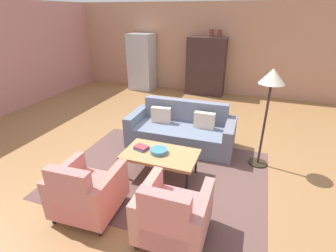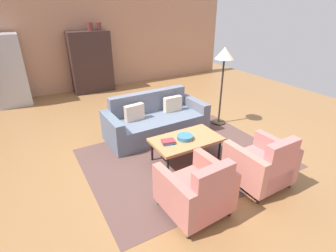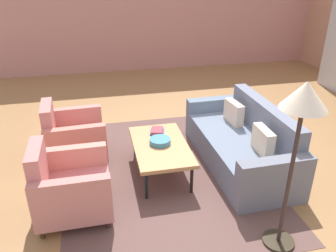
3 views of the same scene
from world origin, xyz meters
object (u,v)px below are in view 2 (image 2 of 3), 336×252
at_px(armchair_left, 198,192).
at_px(cabinet, 91,62).
at_px(refrigerator, 8,71).
at_px(coffee_table, 186,140).
at_px(floor_lamp, 224,61).
at_px(couch, 155,121).
at_px(vase_round, 99,26).
at_px(armchair_right, 263,166).
at_px(book_stack, 168,142).
at_px(vase_tall, 90,26).
at_px(fruit_bowl, 185,137).

relative_size(armchair_left, cabinet, 0.49).
height_order(armchair_left, refrigerator, refrigerator).
xyz_separation_m(coffee_table, floor_lamp, (1.52, 0.92, 1.06)).
height_order(couch, vase_round, vase_round).
relative_size(couch, refrigerator, 1.15).
height_order(coffee_table, armchair_right, armchair_right).
bearing_deg(couch, book_stack, 72.05).
bearing_deg(couch, armchair_left, 74.50).
bearing_deg(vase_tall, armchair_right, -82.24).
xyz_separation_m(fruit_bowl, vase_round, (0.07, 4.77, 1.45)).
bearing_deg(armchair_right, fruit_bowl, 117.68).
height_order(fruit_bowl, cabinet, cabinet).
distance_m(armchair_left, armchair_right, 1.20).
height_order(coffee_table, cabinet, cabinet).
height_order(refrigerator, floor_lamp, refrigerator).
bearing_deg(couch, fruit_bowl, 87.44).
height_order(couch, cabinet, cabinet).
relative_size(book_stack, cabinet, 0.14).
bearing_deg(couch, coffee_table, 88.78).
bearing_deg(armchair_right, vase_tall, 97.12).
height_order(cabinet, vase_round, vase_round).
relative_size(armchair_right, vase_tall, 3.78).
distance_m(coffee_table, armchair_right, 1.31).
relative_size(coffee_table, floor_lamp, 0.70).
height_order(armchair_right, floor_lamp, floor_lamp).
xyz_separation_m(armchair_left, book_stack, (0.25, 1.19, 0.11)).
bearing_deg(book_stack, cabinet, 89.50).
relative_size(couch, coffee_table, 1.77).
height_order(armchair_left, fruit_bowl, armchair_left).
bearing_deg(cabinet, vase_round, -0.77).
distance_m(coffee_table, fruit_bowl, 0.08).
xyz_separation_m(cabinet, vase_tall, (0.10, -0.00, 1.02)).
xyz_separation_m(book_stack, vase_tall, (0.14, 4.75, 1.47)).
relative_size(vase_round, floor_lamp, 0.13).
distance_m(fruit_bowl, cabinet, 4.81).
distance_m(vase_tall, refrigerator, 2.51).
bearing_deg(book_stack, vase_tall, 88.30).
relative_size(vase_round, refrigerator, 0.12).
distance_m(fruit_bowl, book_stack, 0.32).
bearing_deg(armchair_left, book_stack, 75.21).
bearing_deg(fruit_bowl, couch, 88.75).
distance_m(couch, cabinet, 3.66).
height_order(fruit_bowl, book_stack, fruit_bowl).
bearing_deg(vase_tall, armchair_left, -93.73).
xyz_separation_m(couch, vase_round, (0.04, 3.59, 1.62)).
bearing_deg(vase_round, coffee_table, -90.49).
distance_m(coffee_table, vase_tall, 5.02).
height_order(cabinet, vase_tall, vase_tall).
xyz_separation_m(armchair_right, fruit_bowl, (-0.63, 1.17, 0.12)).
height_order(book_stack, vase_tall, vase_tall).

